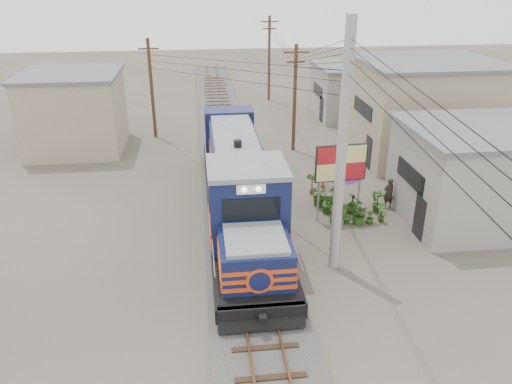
{
  "coord_description": "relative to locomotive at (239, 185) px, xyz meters",
  "views": [
    {
      "loc": [
        -1.77,
        -17.69,
        11.44
      ],
      "look_at": [
        0.61,
        2.54,
        2.2
      ],
      "focal_mm": 35.0,
      "sensor_mm": 36.0,
      "label": 1
    }
  ],
  "objects": [
    {
      "name": "plant_nursery",
      "position": [
        5.23,
        -0.13,
        -1.34
      ],
      "size": [
        3.5,
        3.39,
        1.11
      ],
      "color": "#275117",
      "rests_on": "ground"
    },
    {
      "name": "locomotive",
      "position": [
        0.0,
        0.0,
        0.0
      ],
      "size": [
        3.17,
        17.26,
        4.28
      ],
      "color": "black",
      "rests_on": "ground"
    },
    {
      "name": "utility_pole_main",
      "position": [
        3.5,
        -4.75,
        3.16
      ],
      "size": [
        0.4,
        0.4,
        10.0
      ],
      "color": "#9E9B93",
      "rests_on": "ground"
    },
    {
      "name": "wooden_pole_mid",
      "position": [
        4.5,
        9.75,
        1.84
      ],
      "size": [
        1.6,
        0.24,
        7.0
      ],
      "color": "#4C3826",
      "rests_on": "ground"
    },
    {
      "name": "shophouse_left",
      "position": [
        -10.0,
        11.75,
        0.77
      ],
      "size": [
        6.3,
        6.3,
        5.2
      ],
      "color": "gray",
      "rests_on": "ground"
    },
    {
      "name": "shophouse_front",
      "position": [
        11.5,
        -1.25,
        0.52
      ],
      "size": [
        7.35,
        6.3,
        4.7
      ],
      "color": "gray",
      "rests_on": "ground"
    },
    {
      "name": "shophouse_mid",
      "position": [
        12.5,
        7.75,
        1.27
      ],
      "size": [
        8.4,
        7.35,
        6.2
      ],
      "color": "gray",
      "rests_on": "ground"
    },
    {
      "name": "track",
      "position": [
        0.0,
        5.75,
        -1.58
      ],
      "size": [
        1.15,
        70.0,
        0.12
      ],
      "color": "#51331E",
      "rests_on": "ground"
    },
    {
      "name": "wooden_pole_far",
      "position": [
        4.8,
        23.75,
        2.09
      ],
      "size": [
        1.6,
        0.24,
        7.5
      ],
      "color": "#4C3826",
      "rests_on": "ground"
    },
    {
      "name": "vendor",
      "position": [
        7.71,
        0.36,
        -1.02
      ],
      "size": [
        0.67,
        0.52,
        1.64
      ],
      "primitive_type": "imported",
      "rotation": [
        0.0,
        0.0,
        3.37
      ],
      "color": "black",
      "rests_on": "ground"
    },
    {
      "name": "power_lines",
      "position": [
        -0.14,
        4.24,
        5.72
      ],
      "size": [
        9.65,
        19.0,
        3.3
      ],
      "color": "black",
      "rests_on": "ground"
    },
    {
      "name": "ballast",
      "position": [
        0.0,
        5.75,
        -1.76
      ],
      "size": [
        3.6,
        70.0,
        0.16
      ],
      "primitive_type": "cube",
      "color": "#595651",
      "rests_on": "ground"
    },
    {
      "name": "wooden_pole_left",
      "position": [
        -5.0,
        13.75,
        1.84
      ],
      "size": [
        1.6,
        0.24,
        7.0
      ],
      "color": "#4C3826",
      "rests_on": "ground"
    },
    {
      "name": "shophouse_back",
      "position": [
        11.0,
        17.75,
        0.27
      ],
      "size": [
        6.3,
        6.3,
        4.2
      ],
      "color": "gray",
      "rests_on": "ground"
    },
    {
      "name": "ground",
      "position": [
        0.0,
        -4.25,
        -1.84
      ],
      "size": [
        120.0,
        120.0,
        0.0
      ],
      "primitive_type": "plane",
      "color": "#473F35",
      "rests_on": "ground"
    },
    {
      "name": "billboard",
      "position": [
        4.79,
        -0.59,
        1.04
      ],
      "size": [
        2.52,
        0.32,
        3.89
      ],
      "rotation": [
        0.0,
        0.0,
        0.08
      ],
      "color": "#99999E",
      "rests_on": "ground"
    },
    {
      "name": "market_umbrella",
      "position": [
        5.2,
        0.56,
        0.16
      ],
      "size": [
        2.29,
        2.29,
        2.28
      ],
      "rotation": [
        0.0,
        0.0,
        0.11
      ],
      "color": "black",
      "rests_on": "ground"
    }
  ]
}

